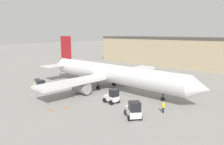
% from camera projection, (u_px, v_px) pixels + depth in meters
% --- Properties ---
extents(ground_plane, '(400.00, 400.00, 0.00)m').
position_uv_depth(ground_plane, '(112.00, 89.00, 45.64)').
color(ground_plane, gray).
extents(terminal_building, '(63.58, 14.66, 10.08)m').
position_uv_depth(terminal_building, '(180.00, 51.00, 78.39)').
color(terminal_building, tan).
rests_on(terminal_building, ground_plane).
extents(airplane, '(40.42, 31.76, 10.80)m').
position_uv_depth(airplane, '(109.00, 73.00, 45.68)').
color(airplane, silver).
rests_on(airplane, ground_plane).
extents(ground_crew_worker, '(0.39, 0.39, 1.79)m').
position_uv_depth(ground_crew_worker, '(163.00, 107.00, 32.05)').
color(ground_crew_worker, '#1E2338').
rests_on(ground_crew_worker, ground_plane).
extents(baggage_tug, '(2.67, 2.07, 2.45)m').
position_uv_depth(baggage_tug, '(112.00, 97.00, 36.52)').
color(baggage_tug, silver).
rests_on(baggage_tug, ground_plane).
extents(belt_loader_truck, '(3.46, 2.35, 2.08)m').
position_uv_depth(belt_loader_truck, '(40.00, 85.00, 45.15)').
color(belt_loader_truck, beige).
rests_on(belt_loader_truck, ground_plane).
extents(pushback_tug, '(3.52, 3.34, 2.55)m').
position_uv_depth(pushback_tug, '(133.00, 110.00, 30.00)').
color(pushback_tug, silver).
rests_on(pushback_tug, ground_plane).
extents(safety_cone_near, '(0.36, 0.36, 0.55)m').
position_uv_depth(safety_cone_near, '(67.00, 107.00, 33.96)').
color(safety_cone_near, '#EF590F').
rests_on(safety_cone_near, ground_plane).
extents(safety_cone_far, '(0.36, 0.36, 0.55)m').
position_uv_depth(safety_cone_far, '(50.00, 109.00, 32.91)').
color(safety_cone_far, '#EF590F').
rests_on(safety_cone_far, ground_plane).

